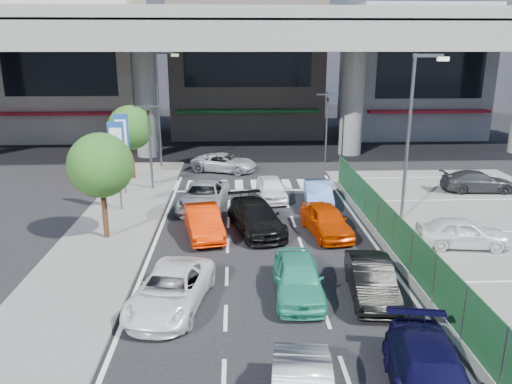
{
  "coord_description": "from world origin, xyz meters",
  "views": [
    {
      "loc": [
        -1.25,
        -17.11,
        8.26
      ],
      "look_at": [
        -0.32,
        4.18,
        2.07
      ],
      "focal_mm": 35.0,
      "sensor_mm": 36.0,
      "label": 1
    }
  ],
  "objects_px": {
    "street_lamp_right": "(413,124)",
    "tree_near": "(101,166)",
    "hatch_black_mid_right": "(371,280)",
    "traffic_cone": "(437,234)",
    "minivan_navy_back": "(431,380)",
    "taxi_teal_mid": "(298,277)",
    "sedan_black_mid": "(256,217)",
    "kei_truck_front_right": "(318,194)",
    "tree_far": "(130,128)",
    "taxi_orange_right": "(326,220)",
    "parked_sedan_dgrey": "(478,181)",
    "parked_sedan_white": "(462,232)",
    "sedan_white_mid_left": "(171,290)",
    "traffic_light_left": "(149,125)",
    "traffic_light_right": "(327,109)",
    "crossing_wagon_silver": "(224,163)",
    "street_lamp_left": "(161,100)",
    "signboard_far": "(122,143)",
    "sedan_white_front_mid": "(271,188)",
    "taxi_orange_left": "(203,222)",
    "wagon_silver_front_left": "(204,196)",
    "signboard_near": "(117,154)"
  },
  "relations": [
    {
      "from": "street_lamp_right",
      "to": "tree_near",
      "type": "height_order",
      "value": "street_lamp_right"
    },
    {
      "from": "hatch_black_mid_right",
      "to": "traffic_cone",
      "type": "relative_size",
      "value": 6.3
    },
    {
      "from": "minivan_navy_back",
      "to": "taxi_teal_mid",
      "type": "xyz_separation_m",
      "value": [
        -2.47,
        5.58,
        0.02
      ]
    },
    {
      "from": "sedan_black_mid",
      "to": "kei_truck_front_right",
      "type": "height_order",
      "value": "sedan_black_mid"
    },
    {
      "from": "minivan_navy_back",
      "to": "street_lamp_right",
      "type": "bearing_deg",
      "value": 83.43
    },
    {
      "from": "tree_far",
      "to": "taxi_teal_mid",
      "type": "bearing_deg",
      "value": -61.71
    },
    {
      "from": "taxi_orange_right",
      "to": "traffic_cone",
      "type": "relative_size",
      "value": 6.4
    },
    {
      "from": "parked_sedan_dgrey",
      "to": "parked_sedan_white",
      "type": "bearing_deg",
      "value": 153.38
    },
    {
      "from": "street_lamp_right",
      "to": "parked_sedan_dgrey",
      "type": "bearing_deg",
      "value": 38.46
    },
    {
      "from": "sedan_white_mid_left",
      "to": "traffic_cone",
      "type": "distance_m",
      "value": 12.24
    },
    {
      "from": "traffic_light_left",
      "to": "taxi_orange_right",
      "type": "height_order",
      "value": "traffic_light_left"
    },
    {
      "from": "traffic_light_right",
      "to": "tree_near",
      "type": "bearing_deg",
      "value": -129.81
    },
    {
      "from": "street_lamp_right",
      "to": "taxi_orange_right",
      "type": "distance_m",
      "value": 6.19
    },
    {
      "from": "minivan_navy_back",
      "to": "crossing_wagon_silver",
      "type": "distance_m",
      "value": 24.27
    },
    {
      "from": "street_lamp_left",
      "to": "signboard_far",
      "type": "relative_size",
      "value": 1.7
    },
    {
      "from": "street_lamp_right",
      "to": "taxi_orange_right",
      "type": "bearing_deg",
      "value": -157.07
    },
    {
      "from": "sedan_white_front_mid",
      "to": "crossing_wagon_silver",
      "type": "xyz_separation_m",
      "value": [
        -2.75,
        6.68,
        -0.01
      ]
    },
    {
      "from": "hatch_black_mid_right",
      "to": "parked_sedan_white",
      "type": "bearing_deg",
      "value": 44.92
    },
    {
      "from": "sedan_white_front_mid",
      "to": "parked_sedan_white",
      "type": "relative_size",
      "value": 0.98
    },
    {
      "from": "taxi_orange_right",
      "to": "sedan_white_front_mid",
      "type": "distance_m",
      "value": 6.01
    },
    {
      "from": "tree_far",
      "to": "hatch_black_mid_right",
      "type": "height_order",
      "value": "tree_far"
    },
    {
      "from": "tree_far",
      "to": "sedan_white_front_mid",
      "type": "height_order",
      "value": "tree_far"
    },
    {
      "from": "taxi_orange_left",
      "to": "traffic_cone",
      "type": "relative_size",
      "value": 6.54
    },
    {
      "from": "signboard_far",
      "to": "parked_sedan_white",
      "type": "bearing_deg",
      "value": -28.46
    },
    {
      "from": "traffic_light_left",
      "to": "minivan_navy_back",
      "type": "distance_m",
      "value": 21.68
    },
    {
      "from": "tree_far",
      "to": "sedan_white_mid_left",
      "type": "xyz_separation_m",
      "value": [
        4.4,
        -16.74,
        -2.75
      ]
    },
    {
      "from": "sedan_black_mid",
      "to": "crossing_wagon_silver",
      "type": "relative_size",
      "value": 1.06
    },
    {
      "from": "sedan_white_mid_left",
      "to": "taxi_orange_left",
      "type": "relative_size",
      "value": 1.11
    },
    {
      "from": "street_lamp_right",
      "to": "tree_near",
      "type": "bearing_deg",
      "value": -171.97
    },
    {
      "from": "signboard_far",
      "to": "minivan_navy_back",
      "type": "height_order",
      "value": "signboard_far"
    },
    {
      "from": "wagon_silver_front_left",
      "to": "tree_far",
      "type": "bearing_deg",
      "value": 135.25
    },
    {
      "from": "signboard_far",
      "to": "minivan_navy_back",
      "type": "relative_size",
      "value": 1.01
    },
    {
      "from": "signboard_near",
      "to": "signboard_far",
      "type": "xyz_separation_m",
      "value": [
        -0.4,
        3.0,
        0.0
      ]
    },
    {
      "from": "taxi_orange_left",
      "to": "parked_sedan_dgrey",
      "type": "bearing_deg",
      "value": 10.78
    },
    {
      "from": "wagon_silver_front_left",
      "to": "signboard_far",
      "type": "bearing_deg",
      "value": 156.72
    },
    {
      "from": "taxi_teal_mid",
      "to": "crossing_wagon_silver",
      "type": "relative_size",
      "value": 0.91
    },
    {
      "from": "tree_far",
      "to": "traffic_cone",
      "type": "xyz_separation_m",
      "value": [
        15.42,
        -11.41,
        -3.01
      ]
    },
    {
      "from": "parked_sedan_white",
      "to": "traffic_cone",
      "type": "relative_size",
      "value": 6.05
    },
    {
      "from": "signboard_near",
      "to": "signboard_far",
      "type": "relative_size",
      "value": 1.0
    },
    {
      "from": "traffic_light_left",
      "to": "tree_far",
      "type": "relative_size",
      "value": 1.08
    },
    {
      "from": "signboard_near",
      "to": "signboard_far",
      "type": "height_order",
      "value": "same"
    },
    {
      "from": "street_lamp_right",
      "to": "street_lamp_left",
      "type": "bearing_deg",
      "value": 138.37
    },
    {
      "from": "street_lamp_left",
      "to": "minivan_navy_back",
      "type": "distance_m",
      "value": 27.29
    },
    {
      "from": "taxi_teal_mid",
      "to": "taxi_orange_right",
      "type": "xyz_separation_m",
      "value": [
        2.02,
        5.8,
        -0.0
      ]
    },
    {
      "from": "traffic_light_right",
      "to": "minivan_navy_back",
      "type": "distance_m",
      "value": 26.48
    },
    {
      "from": "sedan_black_mid",
      "to": "parked_sedan_dgrey",
      "type": "bearing_deg",
      "value": 10.74
    },
    {
      "from": "tree_near",
      "to": "sedan_white_mid_left",
      "type": "xyz_separation_m",
      "value": [
        3.6,
        -6.24,
        -2.75
      ]
    },
    {
      "from": "tree_near",
      "to": "taxi_orange_right",
      "type": "bearing_deg",
      "value": 1.08
    },
    {
      "from": "street_lamp_right",
      "to": "street_lamp_left",
      "type": "relative_size",
      "value": 1.0
    },
    {
      "from": "tree_near",
      "to": "taxi_orange_left",
      "type": "xyz_separation_m",
      "value": [
        4.29,
        0.26,
        -2.71
      ]
    }
  ]
}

